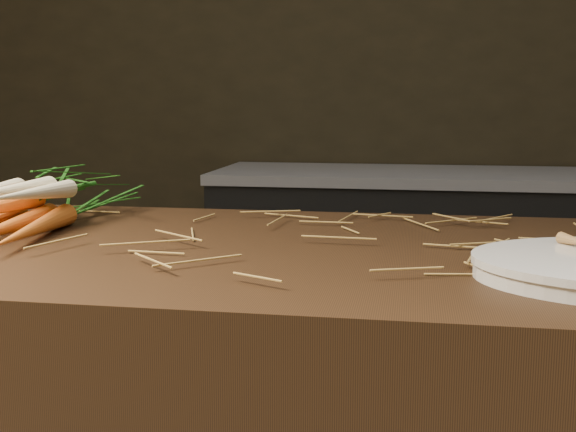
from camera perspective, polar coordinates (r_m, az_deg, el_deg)
name	(u,v)px	position (r m, az deg, el deg)	size (l,w,h in m)	color
back_counter	(439,274)	(3.01, 11.88, -4.50)	(1.82, 0.62, 0.84)	black
straw_bedding	(287,240)	(1.08, -0.09, -1.93)	(1.40, 0.60, 0.02)	olive
root_veg_bunch	(51,196)	(1.35, -18.25, 1.50)	(0.19, 0.55, 0.10)	orange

